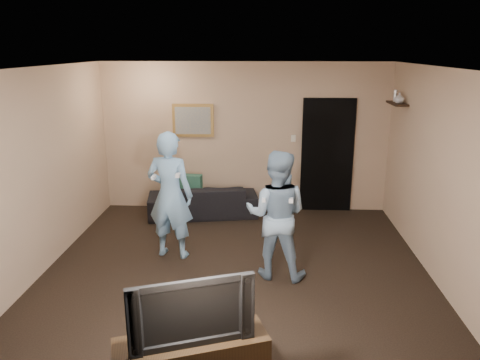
# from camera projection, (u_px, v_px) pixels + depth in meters

# --- Properties ---
(ground) EXTENTS (5.00, 5.00, 0.00)m
(ground) POSITION_uv_depth(u_px,v_px,m) (236.00, 270.00, 6.16)
(ground) COLOR black
(ground) RESTS_ON ground
(ceiling) EXTENTS (5.00, 5.00, 0.04)m
(ceiling) POSITION_uv_depth(u_px,v_px,m) (236.00, 67.00, 5.45)
(ceiling) COLOR silver
(ceiling) RESTS_ON wall_back
(wall_back) EXTENTS (5.00, 0.04, 2.60)m
(wall_back) POSITION_uv_depth(u_px,v_px,m) (245.00, 138.00, 8.20)
(wall_back) COLOR tan
(wall_back) RESTS_ON ground
(wall_front) EXTENTS (5.00, 0.04, 2.60)m
(wall_front) POSITION_uv_depth(u_px,v_px,m) (215.00, 265.00, 3.40)
(wall_front) COLOR tan
(wall_front) RESTS_ON ground
(wall_left) EXTENTS (0.04, 5.00, 2.60)m
(wall_left) POSITION_uv_depth(u_px,v_px,m) (39.00, 172.00, 5.93)
(wall_left) COLOR tan
(wall_left) RESTS_ON ground
(wall_right) EXTENTS (0.04, 5.00, 2.60)m
(wall_right) POSITION_uv_depth(u_px,v_px,m) (441.00, 178.00, 5.67)
(wall_right) COLOR tan
(wall_right) RESTS_ON ground
(sofa) EXTENTS (1.95, 1.02, 0.54)m
(sofa) POSITION_uv_depth(u_px,v_px,m) (203.00, 200.00, 8.11)
(sofa) COLOR black
(sofa) RESTS_ON ground
(throw_pillow) EXTENTS (0.50, 0.22, 0.49)m
(throw_pillow) POSITION_uv_depth(u_px,v_px,m) (188.00, 188.00, 8.07)
(throw_pillow) COLOR #174538
(throw_pillow) RESTS_ON sofa
(painting_frame) EXTENTS (0.72, 0.05, 0.57)m
(painting_frame) POSITION_uv_depth(u_px,v_px,m) (193.00, 120.00, 8.14)
(painting_frame) COLOR olive
(painting_frame) RESTS_ON wall_back
(painting_canvas) EXTENTS (0.62, 0.01, 0.47)m
(painting_canvas) POSITION_uv_depth(u_px,v_px,m) (193.00, 121.00, 8.12)
(painting_canvas) COLOR slate
(painting_canvas) RESTS_ON painting_frame
(doorway) EXTENTS (0.90, 0.06, 2.00)m
(doorway) POSITION_uv_depth(u_px,v_px,m) (327.00, 156.00, 8.18)
(doorway) COLOR black
(doorway) RESTS_ON ground
(light_switch) EXTENTS (0.08, 0.02, 0.12)m
(light_switch) POSITION_uv_depth(u_px,v_px,m) (293.00, 138.00, 8.13)
(light_switch) COLOR silver
(light_switch) RESTS_ON wall_back
(wall_shelf) EXTENTS (0.20, 0.60, 0.03)m
(wall_shelf) POSITION_uv_depth(u_px,v_px,m) (397.00, 103.00, 7.22)
(wall_shelf) COLOR black
(wall_shelf) RESTS_ON wall_right
(shelf_vase) EXTENTS (0.18, 0.18, 0.16)m
(shelf_vase) POSITION_uv_depth(u_px,v_px,m) (399.00, 98.00, 7.11)
(shelf_vase) COLOR #B7B7BC
(shelf_vase) RESTS_ON wall_shelf
(shelf_figurine) EXTENTS (0.06, 0.06, 0.18)m
(shelf_figurine) POSITION_uv_depth(u_px,v_px,m) (395.00, 96.00, 7.33)
(shelf_figurine) COLOR #BCBCC0
(shelf_figurine) RESTS_ON wall_shelf
(television) EXTENTS (1.02, 0.47, 0.59)m
(television) POSITION_uv_depth(u_px,v_px,m) (190.00, 308.00, 3.82)
(television) COLOR black
(television) RESTS_ON tv_console
(wii_player_left) EXTENTS (0.72, 0.56, 1.77)m
(wii_player_left) POSITION_uv_depth(u_px,v_px,m) (170.00, 195.00, 6.37)
(wii_player_left) COLOR #7BADD6
(wii_player_left) RESTS_ON ground
(wii_player_right) EXTENTS (0.90, 0.76, 1.64)m
(wii_player_right) POSITION_uv_depth(u_px,v_px,m) (276.00, 215.00, 5.81)
(wii_player_right) COLOR #7C9AB4
(wii_player_right) RESTS_ON ground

